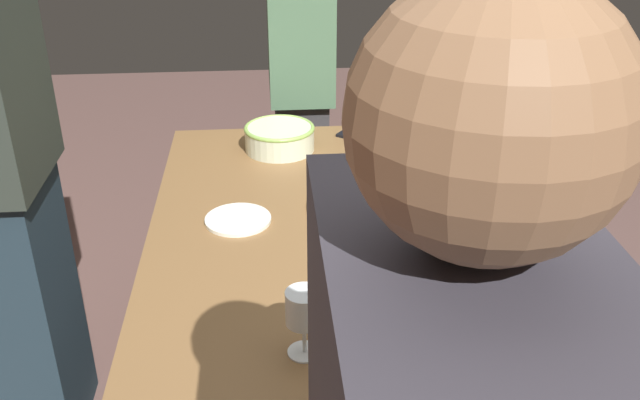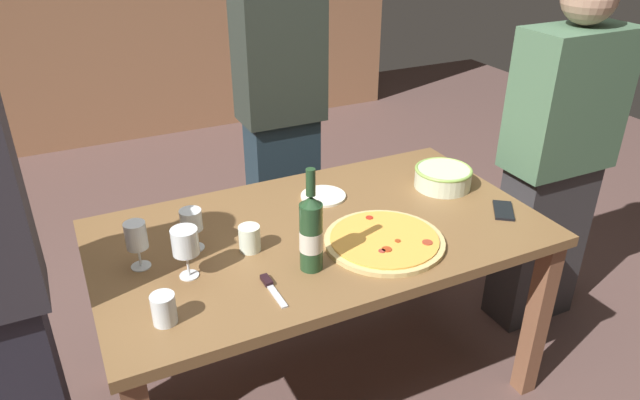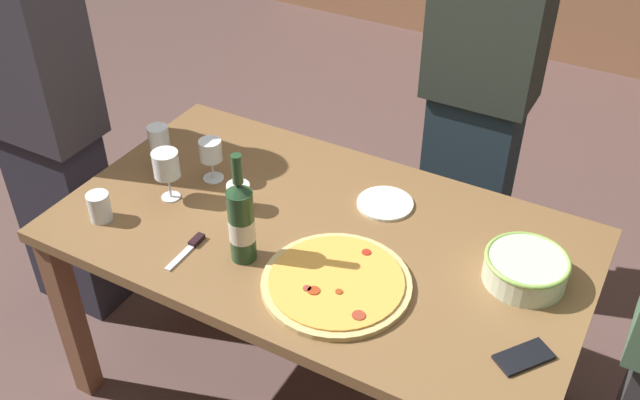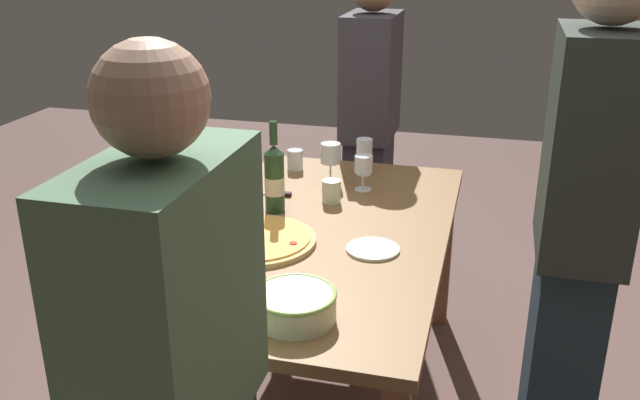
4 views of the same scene
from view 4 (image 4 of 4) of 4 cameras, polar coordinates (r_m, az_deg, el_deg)
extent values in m
cube|color=brown|center=(2.48, 0.00, -2.92)|extent=(1.60, 0.90, 0.04)
cube|color=brown|center=(3.39, -3.28, -2.97)|extent=(0.07, 0.07, 0.71)
cube|color=brown|center=(3.25, 10.13, -4.39)|extent=(0.07, 0.07, 0.71)
cylinder|color=#D4B672|center=(2.39, -5.32, -3.31)|extent=(0.42, 0.42, 0.02)
cylinder|color=#F3A842|center=(2.38, -5.33, -3.06)|extent=(0.38, 0.38, 0.01)
cylinder|color=#A23A24|center=(2.32, -8.43, -3.85)|extent=(0.04, 0.04, 0.00)
cylinder|color=#B12718|center=(2.32, -2.23, -3.57)|extent=(0.03, 0.03, 0.00)
cylinder|color=#AB3A18|center=(2.43, -6.60, -2.49)|extent=(0.03, 0.03, 0.00)
cylinder|color=#9F392D|center=(2.45, -6.47, -2.31)|extent=(0.02, 0.02, 0.00)
cylinder|color=#A43D17|center=(2.37, -6.47, -3.15)|extent=(0.02, 0.02, 0.00)
cylinder|color=beige|center=(1.92, -2.09, -8.70)|extent=(0.23, 0.23, 0.08)
torus|color=#8EB953|center=(1.90, -2.11, -7.76)|extent=(0.23, 0.23, 0.01)
cylinder|color=#224325|center=(2.61, -3.76, 1.45)|extent=(0.07, 0.07, 0.23)
cone|color=#224325|center=(2.56, -3.83, 4.15)|extent=(0.07, 0.07, 0.03)
cylinder|color=#224325|center=(2.55, -3.87, 5.53)|extent=(0.03, 0.03, 0.09)
cylinder|color=silver|center=(2.61, -3.75, 1.21)|extent=(0.08, 0.08, 0.07)
cylinder|color=white|center=(3.04, 3.62, 2.13)|extent=(0.06, 0.06, 0.00)
cylinder|color=white|center=(3.03, 3.64, 2.79)|extent=(0.01, 0.01, 0.07)
cylinder|color=white|center=(3.00, 3.67, 4.23)|extent=(0.07, 0.07, 0.09)
cylinder|color=maroon|center=(3.01, 3.66, 3.74)|extent=(0.06, 0.06, 0.04)
cylinder|color=white|center=(2.94, 0.86, 1.54)|extent=(0.06, 0.06, 0.00)
cylinder|color=white|center=(2.93, 0.87, 2.32)|extent=(0.01, 0.01, 0.08)
cylinder|color=white|center=(2.90, 0.88, 3.88)|extent=(0.08, 0.08, 0.08)
cylinder|color=maroon|center=(2.91, 0.87, 3.50)|extent=(0.07, 0.07, 0.04)
cylinder|color=white|center=(2.86, 3.56, 0.89)|extent=(0.07, 0.07, 0.00)
cylinder|color=white|center=(2.85, 3.58, 1.61)|extent=(0.01, 0.01, 0.07)
cylinder|color=white|center=(2.82, 3.61, 2.98)|extent=(0.07, 0.07, 0.07)
cylinder|color=white|center=(3.08, -2.06, 3.32)|extent=(0.07, 0.07, 0.09)
cylinder|color=white|center=(2.71, 0.95, 0.72)|extent=(0.07, 0.07, 0.09)
cylinder|color=white|center=(2.33, 4.37, -4.06)|extent=(0.18, 0.18, 0.01)
cube|color=black|center=(1.96, -10.64, -9.60)|extent=(0.14, 0.16, 0.01)
cube|color=silver|center=(2.81, -4.52, 0.53)|extent=(0.02, 0.12, 0.01)
cube|color=black|center=(2.79, -2.95, 0.49)|extent=(0.03, 0.05, 0.02)
cube|color=#486B4E|center=(1.39, -12.35, -8.27)|extent=(0.46, 0.24, 0.59)
sphere|color=tan|center=(1.25, -13.81, 8.12)|extent=(0.21, 0.21, 0.21)
cube|color=#2A2936|center=(3.61, 3.94, -0.70)|extent=(0.35, 0.20, 0.79)
cube|color=#35323A|center=(3.41, 4.24, 10.15)|extent=(0.41, 0.24, 0.59)
cube|color=#1F303A|center=(2.40, 19.01, -13.27)|extent=(0.33, 0.20, 0.86)
cube|color=#2C342D|center=(2.09, 21.49, 4.14)|extent=(0.39, 0.24, 0.65)
camera|label=1|loc=(3.78, 8.41, 20.05)|focal=39.53mm
camera|label=2|loc=(3.71, -23.52, 20.95)|focal=32.76mm
camera|label=3|loc=(2.49, -45.91, 24.25)|focal=40.31mm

